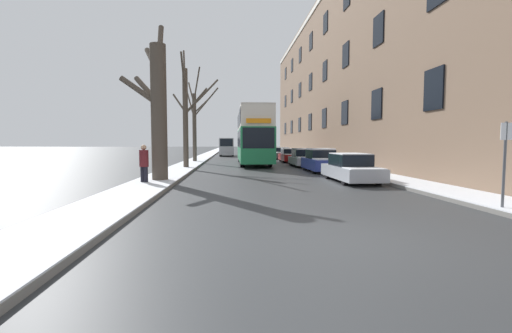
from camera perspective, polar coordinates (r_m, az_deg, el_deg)
The scene contains 16 objects.
ground_plane at distance 6.94m, azimuth 14.37°, elevation -11.50°, with size 320.00×320.00×0.00m, color #303335.
sidewalk_left at distance 59.47m, azimuth -7.46°, elevation 2.24°, with size 2.01×130.00×0.16m.
sidewalk_right at distance 59.87m, azimuth 3.31°, elevation 2.28°, with size 2.01×130.00×0.16m.
terrace_facade_right at distance 37.66m, azimuth 17.01°, elevation 13.50°, with size 9.10×52.82×16.37m.
bare_tree_left_0 at distance 16.40m, azimuth -16.09°, elevation 9.47°, with size 2.11×2.20×7.48m.
bare_tree_left_1 at distance 24.33m, azimuth -11.54°, elevation 8.74°, with size 3.32×3.64×8.53m.
bare_tree_left_2 at distance 32.05m, azimuth -10.12°, elevation 7.37°, with size 3.21×3.74×8.28m.
double_decker_bus at distance 29.44m, azimuth -0.47°, elevation 5.46°, with size 2.49×11.68×4.61m.
parked_car_0 at distance 16.83m, azimuth 15.52°, elevation -0.32°, with size 1.71×4.44×1.34m.
parked_car_1 at distance 22.07m, azimuth 10.73°, elevation 0.90°, with size 1.71×4.05×1.49m.
parked_car_2 at distance 26.84m, azimuth 8.04°, elevation 1.39°, with size 1.88×4.01×1.42m.
parked_car_3 at distance 32.91m, azimuth 5.77°, elevation 1.82°, with size 1.84×4.15×1.32m.
parked_car_4 at distance 38.76m, azimuth 4.26°, elevation 2.17°, with size 1.76×4.25×1.34m.
oncoming_van at distance 47.87m, azimuth -4.92°, elevation 3.35°, with size 1.91×5.48×2.47m.
pedestrian_left_sidewalk at distance 15.37m, azimuth -18.16°, elevation 0.52°, with size 0.38×0.38×1.76m.
street_sign_post at distance 10.92m, azimuth 36.07°, elevation 0.78°, with size 0.32×0.07×2.38m.
Camera 1 is at (-2.15, -6.34, 1.84)m, focal length 24.00 mm.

